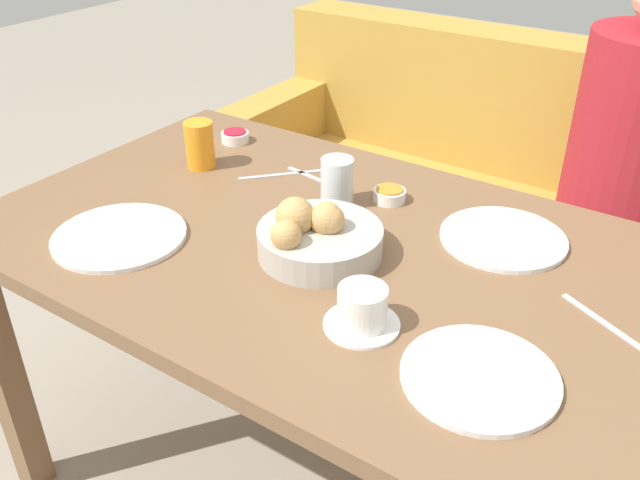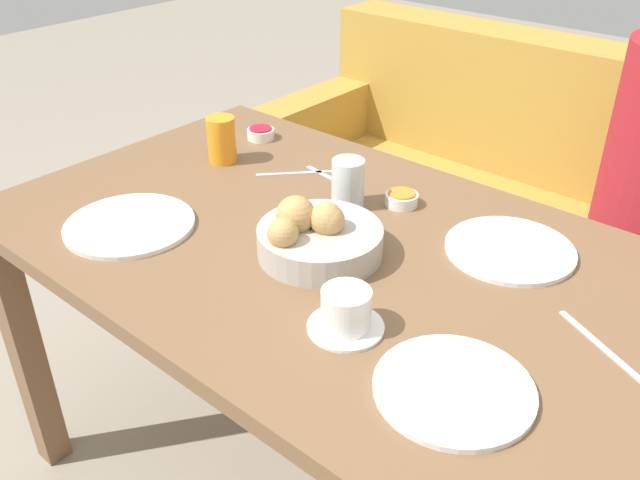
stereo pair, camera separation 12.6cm
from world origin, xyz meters
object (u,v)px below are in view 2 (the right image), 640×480
at_px(jam_bowl_honey, 401,199).
at_px(fork_silver, 603,348).
at_px(jam_bowl_berry, 261,133).
at_px(plate_far_center, 510,249).
at_px(plate_near_left, 130,225).
at_px(water_tumbler, 348,183).
at_px(coffee_cup, 346,312).
at_px(spoon_coffee, 328,177).
at_px(plate_near_right, 454,389).
at_px(bread_basket, 317,236).
at_px(juice_glass, 222,140).
at_px(couch, 539,238).
at_px(knife_silver, 298,173).

bearing_deg(jam_bowl_honey, fork_silver, -20.03).
bearing_deg(jam_bowl_berry, plate_far_center, -6.47).
relative_size(plate_near_left, fork_silver, 1.46).
bearing_deg(water_tumbler, coffee_cup, -51.62).
distance_m(jam_bowl_berry, spoon_coffee, 0.29).
bearing_deg(spoon_coffee, plate_near_right, -35.44).
relative_size(plate_near_left, plate_far_center, 1.07).
distance_m(bread_basket, juice_glass, 0.48).
xyz_separation_m(couch, water_tumbler, (-0.11, -0.86, 0.48)).
distance_m(couch, jam_bowl_berry, 0.99).
xyz_separation_m(bread_basket, plate_far_center, (0.27, 0.24, -0.03)).
xyz_separation_m(couch, plate_near_right, (0.36, -1.20, 0.44)).
bearing_deg(spoon_coffee, plate_far_center, -2.75).
height_order(jam_bowl_berry, fork_silver, jam_bowl_berry).
relative_size(plate_far_center, juice_glass, 2.22).
bearing_deg(jam_bowl_berry, coffee_cup, -35.34).
distance_m(couch, juice_glass, 1.11).
xyz_separation_m(plate_far_center, fork_silver, (0.24, -0.16, -0.00)).
height_order(jam_bowl_berry, knife_silver, jam_bowl_berry).
height_order(juice_glass, water_tumbler, juice_glass).
bearing_deg(bread_basket, fork_silver, 9.05).
bearing_deg(jam_bowl_honey, juice_glass, -168.21).
bearing_deg(jam_bowl_honey, bread_basket, -91.52).
bearing_deg(plate_far_center, plate_near_left, -146.44).
height_order(couch, jam_bowl_berry, couch).
distance_m(couch, coffee_cup, 1.29).
distance_m(coffee_cup, jam_bowl_berry, 0.81).
bearing_deg(juice_glass, knife_silver, 19.38).
height_order(bread_basket, jam_bowl_honey, bread_basket).
relative_size(coffee_cup, spoon_coffee, 0.85).
height_order(fork_silver, knife_silver, same).
distance_m(plate_near_right, spoon_coffee, 0.72).
height_order(bread_basket, juice_glass, bread_basket).
distance_m(plate_near_left, jam_bowl_berry, 0.52).
relative_size(bread_basket, jam_bowl_berry, 3.35).
bearing_deg(plate_near_right, plate_far_center, 106.41).
bearing_deg(water_tumbler, plate_near_right, -35.99).
xyz_separation_m(plate_far_center, juice_glass, (-0.72, -0.07, 0.05)).
bearing_deg(water_tumbler, plate_near_left, -127.64).
height_order(jam_bowl_honey, spoon_coffee, jam_bowl_honey).
bearing_deg(water_tumbler, spoon_coffee, 146.74).
height_order(knife_silver, spoon_coffee, same).
relative_size(juice_glass, water_tumbler, 1.05).
bearing_deg(knife_silver, couch, 70.19).
distance_m(coffee_cup, knife_silver, 0.58).
bearing_deg(plate_near_left, bread_basket, 25.71).
xyz_separation_m(plate_near_left, plate_near_right, (0.74, 0.02, 0.00)).
distance_m(couch, fork_silver, 1.17).
height_order(coffee_cup, jam_bowl_honey, coffee_cup).
bearing_deg(jam_bowl_honey, knife_silver, -173.69).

